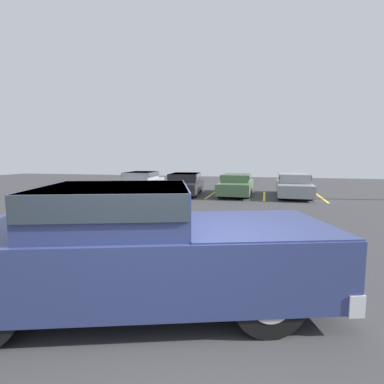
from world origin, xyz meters
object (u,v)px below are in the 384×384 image
at_px(pickup_truck, 138,246).
at_px(parked_sedan_b, 185,183).
at_px(parked_sedan_d, 294,185).
at_px(parked_sedan_c, 236,184).
at_px(parked_sedan_a, 141,181).
at_px(wheel_stop_curb, 231,189).

distance_m(pickup_truck, parked_sedan_b, 13.48).
bearing_deg(pickup_truck, parked_sedan_d, 58.09).
relative_size(parked_sedan_b, parked_sedan_c, 1.08).
distance_m(pickup_truck, parked_sedan_a, 14.63).
bearing_deg(parked_sedan_d, parked_sedan_a, -89.00).
height_order(parked_sedan_b, wheel_stop_curb, parked_sedan_b).
xyz_separation_m(parked_sedan_b, parked_sedan_d, (6.17, 0.30, 0.01)).
relative_size(parked_sedan_b, wheel_stop_curb, 2.50).
distance_m(parked_sedan_a, parked_sedan_d, 9.08).
xyz_separation_m(parked_sedan_b, wheel_stop_curb, (2.46, 2.71, -0.58)).
relative_size(pickup_truck, parked_sedan_d, 1.31).
xyz_separation_m(parked_sedan_a, wheel_stop_curb, (5.38, 2.45, -0.60)).
height_order(parked_sedan_a, parked_sedan_b, parked_sedan_a).
xyz_separation_m(parked_sedan_c, parked_sedan_d, (3.14, 0.14, 0.02)).
bearing_deg(parked_sedan_c, wheel_stop_curb, -167.41).
bearing_deg(parked_sedan_a, parked_sedan_d, 85.23).
height_order(pickup_truck, parked_sedan_d, pickup_truck).
bearing_deg(parked_sedan_d, pickup_truck, -12.90).
xyz_separation_m(pickup_truck, parked_sedan_c, (0.13, 13.31, -0.25)).
height_order(parked_sedan_c, parked_sedan_d, parked_sedan_d).
distance_m(pickup_truck, parked_sedan_d, 13.85).
distance_m(pickup_truck, parked_sedan_c, 13.32).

